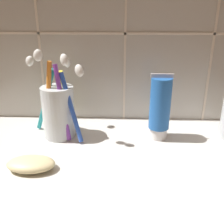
{
  "coord_description": "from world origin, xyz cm",
  "views": [
    {
      "loc": [
        1.38,
        -39.03,
        26.27
      ],
      "look_at": [
        -0.38,
        3.21,
        9.49
      ],
      "focal_mm": 40.0,
      "sensor_mm": 36.0,
      "label": 1
    }
  ],
  "objects": [
    {
      "name": "toothpaste_tube",
      "position": [
        9.03,
        8.03,
        8.7
      ],
      "size": [
        4.37,
        4.16,
        13.56
      ],
      "color": "white",
      "rests_on": "sink_counter"
    },
    {
      "name": "sink_counter",
      "position": [
        0.0,
        0.0,
        1.0
      ],
      "size": [
        76.75,
        36.85,
        2.0
      ],
      "primitive_type": "cube",
      "color": "silver",
      "rests_on": "ground"
    },
    {
      "name": "soap_bar",
      "position": [
        -13.5,
        -4.46,
        3.05
      ],
      "size": [
        8.08,
        4.82,
        2.11
      ],
      "primitive_type": "ellipsoid",
      "color": "beige",
      "rests_on": "sink_counter"
    },
    {
      "name": "toothbrush_cup",
      "position": [
        -11.56,
        8.05,
        8.05
      ],
      "size": [
        13.94,
        10.78,
        18.22
      ],
      "color": "silver",
      "rests_on": "sink_counter"
    }
  ]
}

